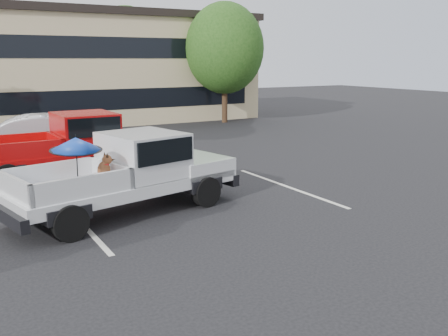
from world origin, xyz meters
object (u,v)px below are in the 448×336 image
Objects in this scene: tree_back at (127,47)px; red_pickup at (80,142)px; tree_right at (225,48)px; silver_sedan at (50,135)px; silver_pickup at (136,168)px.

tree_back reaches higher than red_pickup.
tree_right is at bearing 39.28° from red_pickup.
tree_right is 12.56m from silver_sedan.
silver_pickup is 1.29× the size of silver_sedan.
silver_sedan is at bearing 79.76° from silver_pickup.
red_pickup is 4.22m from silver_sedan.
tree_right reaches higher than silver_sedan.
silver_pickup is at bearing -89.70° from red_pickup.
tree_right reaches higher than red_pickup.
tree_back is (-3.00, 8.00, 0.20)m from tree_right.
silver_sedan is at bearing 89.39° from red_pickup.
silver_pickup is (-7.55, -21.94, -3.36)m from tree_back.
tree_right is 14.68m from red_pickup.
tree_back is 1.53× the size of silver_sedan.
tree_back reaches higher than tree_right.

